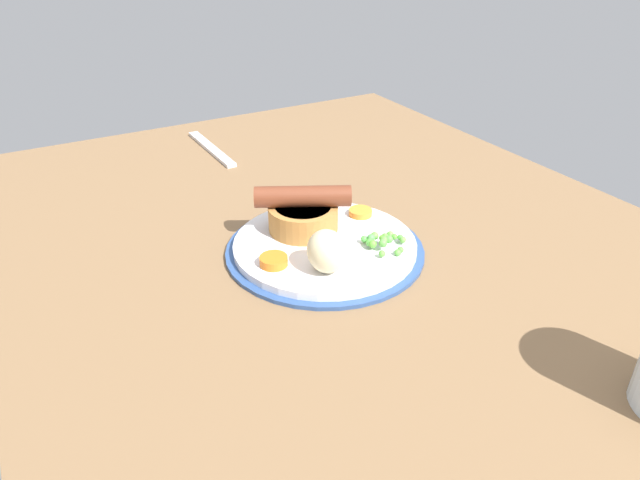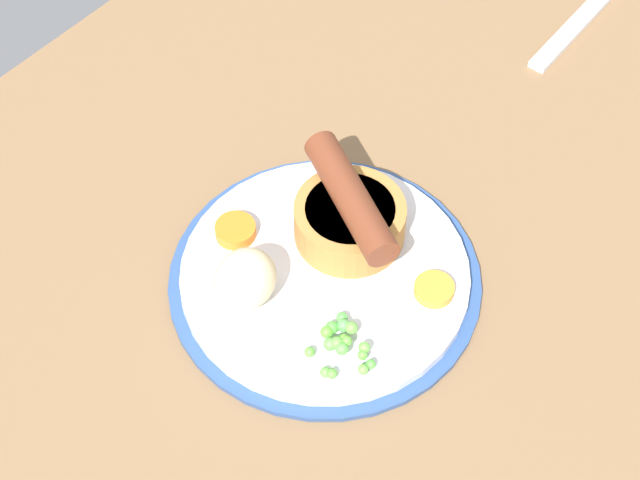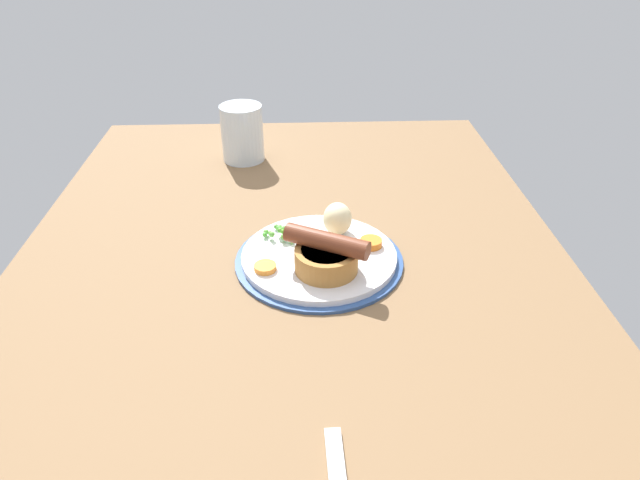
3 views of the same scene
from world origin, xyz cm
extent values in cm
cube|color=brown|center=(0.00, 0.00, 1.50)|extent=(110.00, 80.00, 3.00)
cylinder|color=#2D4C84|center=(-0.53, -3.82, 3.25)|extent=(23.79, 23.79, 0.50)
cylinder|color=silver|center=(-0.53, -3.82, 3.70)|extent=(21.89, 21.89, 1.40)
cylinder|color=#AD7538|center=(-4.48, -4.63, 5.99)|extent=(8.54, 8.54, 3.19)
cylinder|color=#33190C|center=(-4.48, -4.63, 7.44)|extent=(6.83, 6.83, 0.30)
cylinder|color=brown|center=(-4.48, -4.63, 8.88)|extent=(7.63, 11.49, 2.60)
sphere|color=#50B841|center=(3.36, -0.07, 5.16)|extent=(0.95, 0.95, 0.95)
sphere|color=#5CB636|center=(3.93, 0.09, 5.24)|extent=(0.94, 0.94, 0.94)
sphere|color=#5AB039|center=(3.81, 3.16, 5.28)|extent=(0.72, 0.72, 0.72)
sphere|color=#57A23C|center=(6.19, 2.33, 4.95)|extent=(0.76, 0.76, 0.76)
sphere|color=#59AE3C|center=(5.84, 0.46, 4.94)|extent=(0.77, 0.77, 0.77)
sphere|color=#5EA942|center=(4.33, 1.28, 5.60)|extent=(0.94, 0.94, 0.94)
sphere|color=#64B843|center=(3.30, 2.91, 5.37)|extent=(0.85, 0.85, 0.85)
sphere|color=#5DB940|center=(2.20, 0.14, 4.89)|extent=(0.70, 0.70, 0.70)
sphere|color=#63B535|center=(3.75, 1.40, 5.57)|extent=(0.70, 0.70, 0.70)
sphere|color=#59B647|center=(4.51, 1.86, 5.64)|extent=(0.93, 0.93, 0.93)
sphere|color=#5AA945|center=(4.66, 0.91, 5.46)|extent=(0.99, 0.99, 0.99)
sphere|color=green|center=(3.90, 3.97, 4.99)|extent=(0.72, 0.72, 0.72)
sphere|color=#51B346|center=(2.17, 0.31, 5.00)|extent=(0.87, 0.87, 0.87)
sphere|color=#64AB43|center=(4.59, 3.83, 5.04)|extent=(0.78, 0.78, 0.78)
sphere|color=#5AA63A|center=(3.83, 1.75, 5.72)|extent=(0.77, 0.77, 0.77)
sphere|color=#52A24D|center=(2.74, 0.57, 5.26)|extent=(0.98, 0.98, 0.98)
sphere|color=#62AD42|center=(2.59, 1.17, 5.34)|extent=(0.96, 0.96, 0.96)
sphere|color=#5BAD42|center=(6.33, 1.84, 4.79)|extent=(0.78, 0.78, 0.78)
ellipsoid|color=beige|center=(4.96, -6.73, 6.81)|extent=(4.98, 4.42, 4.81)
cylinder|color=orange|center=(-4.21, 3.60, 4.79)|extent=(3.90, 3.90, 0.78)
cylinder|color=orange|center=(1.15, -11.34, 4.91)|extent=(3.78, 3.78, 1.03)
cube|color=silver|center=(-39.17, -4.13, 3.30)|extent=(18.04, 2.06, 0.60)
camera|label=1|loc=(50.37, -33.12, 38.59)|focal=32.00mm
camera|label=2|loc=(35.40, 25.36, 70.01)|focal=60.00mm
camera|label=3|loc=(-67.39, -1.14, 48.66)|focal=32.00mm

